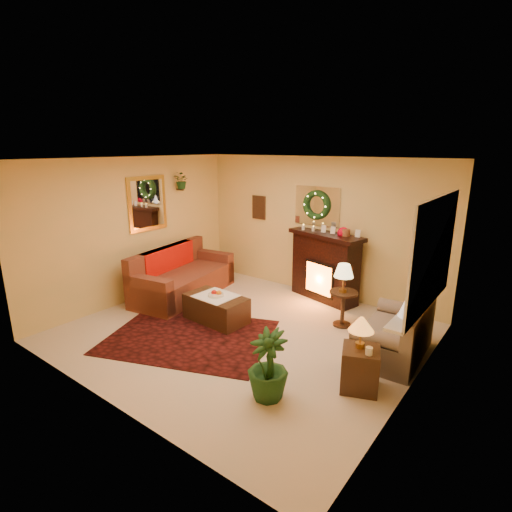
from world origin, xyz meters
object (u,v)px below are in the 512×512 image
Objects in this scene: sofa at (184,274)px; coffee_table at (216,309)px; loveseat at (394,326)px; end_table_square at (360,368)px; fireplace at (325,271)px; side_table_round at (343,306)px.

coffee_table is (1.27, -0.49, -0.22)m from sofa.
loveseat is 1.04m from end_table_square.
coffee_table is at bearing -101.48° from fireplace.
end_table_square is at bearing -39.92° from fireplace.
sofa reaches higher than coffee_table.
sofa is 1.61× the size of loveseat.
sofa is at bearing -168.67° from side_table_round.
side_table_round is at bearing 34.88° from coffee_table.
loveseat is at bearing 16.34° from coffee_table.
end_table_square is 2.66m from coffee_table.
loveseat is (3.95, 0.17, -0.01)m from sofa.
sofa reaches higher than loveseat.
sofa is at bearing 167.55° from end_table_square.
coffee_table is (-2.67, -0.65, -0.21)m from loveseat.
sofa is 4.14× the size of end_table_square.
side_table_round is at bearing 1.87° from sofa.
coffee_table is at bearing -169.12° from loveseat.
fireplace reaches higher than end_table_square.
fireplace is 1.27× the size of coffee_table.
side_table_round is at bearing 152.66° from loveseat.
loveseat is at bearing -24.52° from side_table_round.
fireplace is 2.52× the size of end_table_square.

